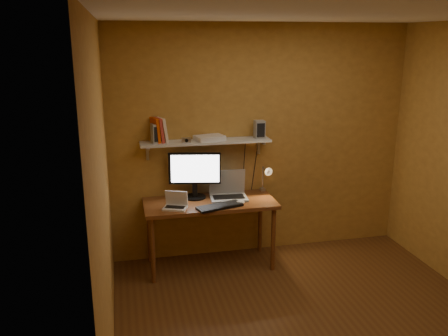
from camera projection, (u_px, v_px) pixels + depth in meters
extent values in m
cube|color=#593517|center=(311.00, 324.00, 4.19)|extent=(3.40, 3.20, 0.02)
cube|color=silver|center=(328.00, 13.00, 3.49)|extent=(3.40, 3.20, 0.02)
cube|color=#B08135|center=(261.00, 142.00, 5.35)|extent=(3.40, 0.02, 2.60)
cube|color=#B08135|center=(102.00, 198.00, 3.48)|extent=(0.02, 3.20, 2.60)
cube|color=brown|center=(210.00, 203.00, 5.06)|extent=(1.40, 0.60, 0.04)
cylinder|color=brown|center=(153.00, 251.00, 4.80)|extent=(0.05, 0.05, 0.71)
cylinder|color=brown|center=(273.00, 239.00, 5.06)|extent=(0.05, 0.05, 0.71)
cylinder|color=brown|center=(149.00, 232.00, 5.25)|extent=(0.05, 0.05, 0.71)
cylinder|color=brown|center=(260.00, 223.00, 5.52)|extent=(0.05, 0.05, 0.71)
cube|color=silver|center=(206.00, 142.00, 5.07)|extent=(1.40, 0.25, 0.02)
cube|color=silver|center=(147.00, 152.00, 5.07)|extent=(0.03, 0.03, 0.18)
cube|color=silver|center=(259.00, 146.00, 5.33)|extent=(0.03, 0.03, 0.18)
cylinder|color=black|center=(195.00, 197.00, 5.17)|extent=(0.28, 0.28, 0.02)
cube|color=black|center=(195.00, 189.00, 5.14)|extent=(0.06, 0.05, 0.17)
cube|color=black|center=(195.00, 168.00, 5.08)|extent=(0.55, 0.14, 0.34)
cube|color=white|center=(195.00, 169.00, 5.06)|extent=(0.51, 0.10, 0.30)
cube|color=gray|center=(229.00, 198.00, 5.14)|extent=(0.42, 0.31, 0.02)
cube|color=black|center=(229.00, 197.00, 5.13)|extent=(0.35, 0.18, 0.00)
cube|color=gray|center=(227.00, 182.00, 5.21)|extent=(0.40, 0.08, 0.28)
cube|color=#121E39|center=(227.00, 182.00, 5.21)|extent=(0.35, 0.06, 0.23)
cube|color=silver|center=(175.00, 208.00, 4.83)|extent=(0.28, 0.24, 0.02)
cube|color=black|center=(175.00, 207.00, 4.83)|extent=(0.22, 0.16, 0.00)
cube|color=silver|center=(176.00, 198.00, 4.86)|extent=(0.23, 0.13, 0.16)
cube|color=black|center=(176.00, 198.00, 4.86)|extent=(0.20, 0.11, 0.13)
cube|color=black|center=(220.00, 206.00, 4.87)|extent=(0.51, 0.29, 0.03)
ellipsoid|color=silver|center=(240.00, 202.00, 4.97)|extent=(0.10, 0.07, 0.04)
cube|color=silver|center=(262.00, 191.00, 5.42)|extent=(0.05, 0.06, 0.08)
cylinder|color=silver|center=(263.00, 179.00, 5.38)|extent=(0.02, 0.02, 0.28)
cylinder|color=silver|center=(265.00, 169.00, 5.26)|extent=(0.01, 0.16, 0.01)
cone|color=silver|center=(267.00, 171.00, 5.19)|extent=(0.09, 0.09, 0.09)
sphere|color=#FFE0A5|center=(268.00, 171.00, 5.17)|extent=(0.04, 0.04, 0.04)
cube|color=gray|center=(157.00, 133.00, 4.93)|extent=(0.13, 0.13, 0.20)
cube|color=gray|center=(259.00, 129.00, 5.16)|extent=(0.11, 0.11, 0.19)
cube|color=#C33E03|center=(155.00, 130.00, 4.94)|extent=(0.10, 0.18, 0.26)
cube|color=#AC3329|center=(159.00, 130.00, 4.95)|extent=(0.11, 0.19, 0.26)
cube|color=beige|center=(162.00, 130.00, 4.96)|extent=(0.12, 0.19, 0.26)
cube|color=silver|center=(186.00, 140.00, 4.94)|extent=(0.10, 0.04, 0.06)
cylinder|color=black|center=(187.00, 140.00, 4.93)|extent=(0.04, 0.02, 0.04)
cube|color=silver|center=(209.00, 138.00, 5.08)|extent=(0.34, 0.27, 0.05)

